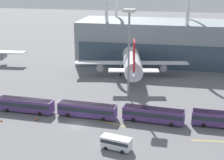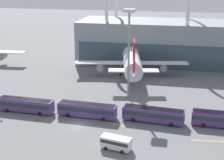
{
  "view_description": "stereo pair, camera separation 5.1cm",
  "coord_description": "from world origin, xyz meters",
  "px_view_note": "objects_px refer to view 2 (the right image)",
  "views": [
    {
      "loc": [
        20.34,
        -64.08,
        31.39
      ],
      "look_at": [
        3.27,
        20.26,
        4.0
      ],
      "focal_mm": 55.0,
      "sensor_mm": 36.0,
      "label": 1
    },
    {
      "loc": [
        20.39,
        -64.07,
        31.39
      ],
      "look_at": [
        3.27,
        20.26,
        4.0
      ],
      "focal_mm": 55.0,
      "sensor_mm": 36.0,
      "label": 2
    }
  ],
  "objects_px": {
    "shuttle_bus_1": "(26,104)",
    "floodlight_mast": "(129,34)",
    "shuttle_bus_2": "(87,109)",
    "traffic_cone_1": "(1,120)",
    "airliner_at_gate_far": "(131,59)",
    "shuttle_bus_3": "(153,114)",
    "service_van_foreground": "(116,142)",
    "traffic_cone_0": "(37,119)",
    "shuttle_bus_4": "(224,119)"
  },
  "relations": [
    {
      "from": "shuttle_bus_4",
      "to": "service_van_foreground",
      "type": "relative_size",
      "value": 2.26
    },
    {
      "from": "floodlight_mast",
      "to": "shuttle_bus_2",
      "type": "bearing_deg",
      "value": -115.42
    },
    {
      "from": "service_van_foreground",
      "to": "traffic_cone_1",
      "type": "distance_m",
      "value": 27.9
    },
    {
      "from": "shuttle_bus_2",
      "to": "floodlight_mast",
      "type": "relative_size",
      "value": 0.59
    },
    {
      "from": "service_van_foreground",
      "to": "traffic_cone_0",
      "type": "relative_size",
      "value": 7.24
    },
    {
      "from": "shuttle_bus_1",
      "to": "floodlight_mast",
      "type": "distance_m",
      "value": 30.16
    },
    {
      "from": "airliner_at_gate_far",
      "to": "floodlight_mast",
      "type": "xyz_separation_m",
      "value": [
        2.11,
        -19.65,
        11.49
      ]
    },
    {
      "from": "traffic_cone_0",
      "to": "service_van_foreground",
      "type": "bearing_deg",
      "value": -25.12
    },
    {
      "from": "shuttle_bus_1",
      "to": "airliner_at_gate_far",
      "type": "bearing_deg",
      "value": 63.25
    },
    {
      "from": "shuttle_bus_2",
      "to": "traffic_cone_0",
      "type": "xyz_separation_m",
      "value": [
        -10.49,
        -3.9,
        -1.47
      ]
    },
    {
      "from": "airliner_at_gate_far",
      "to": "traffic_cone_0",
      "type": "distance_m",
      "value": 41.56
    },
    {
      "from": "shuttle_bus_3",
      "to": "service_van_foreground",
      "type": "relative_size",
      "value": 2.28
    },
    {
      "from": "shuttle_bus_2",
      "to": "shuttle_bus_4",
      "type": "height_order",
      "value": "same"
    },
    {
      "from": "airliner_at_gate_far",
      "to": "traffic_cone_0",
      "type": "bearing_deg",
      "value": 147.54
    },
    {
      "from": "shuttle_bus_2",
      "to": "service_van_foreground",
      "type": "height_order",
      "value": "shuttle_bus_2"
    },
    {
      "from": "shuttle_bus_3",
      "to": "floodlight_mast",
      "type": "height_order",
      "value": "floodlight_mast"
    },
    {
      "from": "shuttle_bus_4",
      "to": "traffic_cone_0",
      "type": "height_order",
      "value": "shuttle_bus_4"
    },
    {
      "from": "airliner_at_gate_far",
      "to": "shuttle_bus_4",
      "type": "bearing_deg",
      "value": -154.41
    },
    {
      "from": "service_van_foreground",
      "to": "shuttle_bus_2",
      "type": "bearing_deg",
      "value": 137.3
    },
    {
      "from": "airliner_at_gate_far",
      "to": "shuttle_bus_3",
      "type": "distance_m",
      "value": 35.69
    },
    {
      "from": "airliner_at_gate_far",
      "to": "service_van_foreground",
      "type": "height_order",
      "value": "airliner_at_gate_far"
    },
    {
      "from": "floodlight_mast",
      "to": "traffic_cone_0",
      "type": "xyz_separation_m",
      "value": [
        -17.5,
        -18.66,
        -16.26
      ]
    },
    {
      "from": "shuttle_bus_1",
      "to": "traffic_cone_0",
      "type": "relative_size",
      "value": 16.39
    },
    {
      "from": "traffic_cone_1",
      "to": "shuttle_bus_3",
      "type": "bearing_deg",
      "value": 10.92
    },
    {
      "from": "shuttle_bus_2",
      "to": "traffic_cone_0",
      "type": "relative_size",
      "value": 16.43
    },
    {
      "from": "shuttle_bus_1",
      "to": "shuttle_bus_3",
      "type": "distance_m",
      "value": 29.55
    },
    {
      "from": "shuttle_bus_4",
      "to": "traffic_cone_0",
      "type": "distance_m",
      "value": 40.33
    },
    {
      "from": "traffic_cone_0",
      "to": "shuttle_bus_1",
      "type": "bearing_deg",
      "value": 137.36
    },
    {
      "from": "shuttle_bus_3",
      "to": "shuttle_bus_4",
      "type": "xyz_separation_m",
      "value": [
        14.78,
        0.42,
        0.0
      ]
    },
    {
      "from": "shuttle_bus_2",
      "to": "traffic_cone_1",
      "type": "bearing_deg",
      "value": -157.44
    },
    {
      "from": "shuttle_bus_1",
      "to": "shuttle_bus_4",
      "type": "distance_m",
      "value": 44.33
    },
    {
      "from": "shuttle_bus_2",
      "to": "traffic_cone_0",
      "type": "distance_m",
      "value": 11.29
    },
    {
      "from": "traffic_cone_0",
      "to": "airliner_at_gate_far",
      "type": "bearing_deg",
      "value": 68.11
    },
    {
      "from": "airliner_at_gate_far",
      "to": "shuttle_bus_1",
      "type": "bearing_deg",
      "value": 139.63
    },
    {
      "from": "shuttle_bus_1",
      "to": "floodlight_mast",
      "type": "bearing_deg",
      "value": 37.07
    },
    {
      "from": "shuttle_bus_3",
      "to": "traffic_cone_1",
      "type": "distance_m",
      "value": 33.24
    },
    {
      "from": "floodlight_mast",
      "to": "traffic_cone_0",
      "type": "distance_m",
      "value": 30.31
    },
    {
      "from": "floodlight_mast",
      "to": "traffic_cone_1",
      "type": "bearing_deg",
      "value": -140.1
    },
    {
      "from": "service_van_foreground",
      "to": "floodlight_mast",
      "type": "distance_m",
      "value": 31.82
    },
    {
      "from": "floodlight_mast",
      "to": "service_van_foreground",
      "type": "bearing_deg",
      "value": -85.65
    },
    {
      "from": "airliner_at_gate_far",
      "to": "shuttle_bus_1",
      "type": "xyz_separation_m",
      "value": [
        -19.68,
        -34.36,
        -3.29
      ]
    },
    {
      "from": "airliner_at_gate_far",
      "to": "shuttle_bus_4",
      "type": "distance_m",
      "value": 41.9
    },
    {
      "from": "shuttle_bus_2",
      "to": "traffic_cone_1",
      "type": "height_order",
      "value": "shuttle_bus_2"
    },
    {
      "from": "shuttle_bus_4",
      "to": "traffic_cone_1",
      "type": "distance_m",
      "value": 47.88
    },
    {
      "from": "shuttle_bus_1",
      "to": "traffic_cone_0",
      "type": "height_order",
      "value": "shuttle_bus_1"
    },
    {
      "from": "shuttle_bus_2",
      "to": "traffic_cone_1",
      "type": "distance_m",
      "value": 18.88
    },
    {
      "from": "shuttle_bus_1",
      "to": "shuttle_bus_3",
      "type": "height_order",
      "value": "same"
    },
    {
      "from": "shuttle_bus_2",
      "to": "floodlight_mast",
      "type": "bearing_deg",
      "value": 68.48
    },
    {
      "from": "shuttle_bus_3",
      "to": "traffic_cone_1",
      "type": "height_order",
      "value": "shuttle_bus_3"
    },
    {
      "from": "airliner_at_gate_far",
      "to": "traffic_cone_1",
      "type": "xyz_separation_m",
      "value": [
        -22.74,
        -40.43,
        -4.86
      ]
    }
  ]
}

